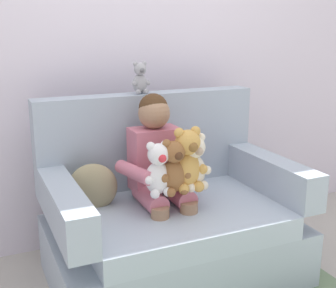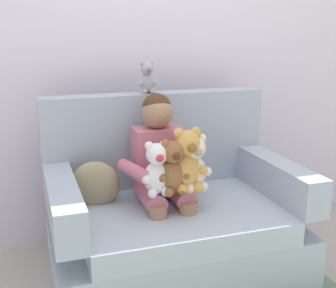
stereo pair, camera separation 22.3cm
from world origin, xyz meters
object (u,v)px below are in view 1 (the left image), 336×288
(plush_brown, at_px, (174,168))
(plush_honey, at_px, (187,161))
(plush_white, at_px, (158,170))
(plush_cream, at_px, (194,163))
(armchair, at_px, (170,221))
(seated_child, at_px, (159,164))
(plush_grey_on_backrest, at_px, (140,79))
(throw_pillow, at_px, (93,188))

(plush_brown, bearing_deg, plush_honey, -3.24)
(plush_white, relative_size, plush_cream, 0.95)
(armchair, xyz_separation_m, plush_cream, (0.07, -0.14, 0.37))
(seated_child, bearing_deg, plush_honey, -66.88)
(plush_white, distance_m, plush_cream, 0.20)
(plush_white, bearing_deg, plush_grey_on_backrest, 95.69)
(plush_cream, bearing_deg, plush_grey_on_backrest, 96.81)
(plush_white, relative_size, throw_pillow, 1.06)
(plush_cream, distance_m, plush_honey, 0.05)
(plush_brown, xyz_separation_m, plush_grey_on_backrest, (0.00, 0.46, 0.39))
(armchair, distance_m, plush_brown, 0.40)
(seated_child, distance_m, plush_brown, 0.17)
(plush_cream, bearing_deg, plush_brown, -179.04)
(armchair, distance_m, plush_honey, 0.41)
(plush_honey, bearing_deg, plush_cream, 14.65)
(throw_pillow, bearing_deg, seated_child, -15.59)
(seated_child, distance_m, plush_cream, 0.20)
(armchair, height_order, plush_honey, armchair)
(plush_honey, height_order, throw_pillow, plush_honey)
(plush_white, height_order, plush_cream, plush_cream)
(plush_honey, height_order, plush_grey_on_backrest, plush_grey_on_backrest)
(plush_white, bearing_deg, seated_child, 81.36)
(seated_child, relative_size, plush_white, 3.00)
(armchair, relative_size, seated_child, 1.59)
(plush_honey, distance_m, throw_pillow, 0.52)
(plush_brown, xyz_separation_m, plush_white, (-0.08, 0.01, -0.00))
(plush_cream, distance_m, throw_pillow, 0.55)
(armchair, height_order, plush_grey_on_backrest, plush_grey_on_backrest)
(plush_brown, bearing_deg, plush_cream, -2.68)
(plush_white, xyz_separation_m, throw_pillow, (-0.27, 0.25, -0.14))
(seated_child, xyz_separation_m, plush_honey, (0.09, -0.16, 0.05))
(plush_white, distance_m, plush_honey, 0.16)
(plush_cream, bearing_deg, plush_honey, -177.97)
(armchair, relative_size, plush_honey, 3.97)
(plush_grey_on_backrest, bearing_deg, seated_child, -95.62)
(seated_child, bearing_deg, armchair, -21.29)
(armchair, xyz_separation_m, plush_brown, (-0.05, -0.16, 0.36))
(armchair, xyz_separation_m, plush_grey_on_backrest, (-0.05, 0.31, 0.76))
(seated_child, height_order, plush_grey_on_backrest, plush_grey_on_backrest)
(plush_cream, relative_size, plush_grey_on_backrest, 1.58)
(plush_honey, relative_size, plush_grey_on_backrest, 1.79)
(seated_child, height_order, plush_cream, seated_child)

